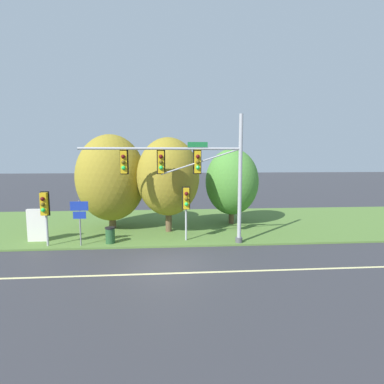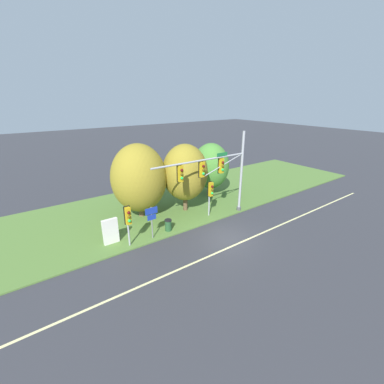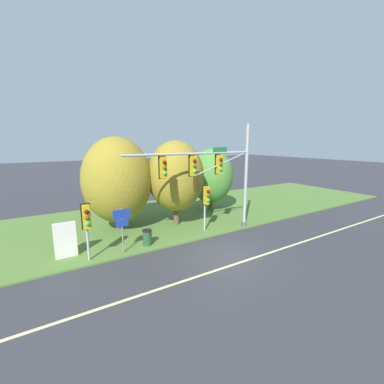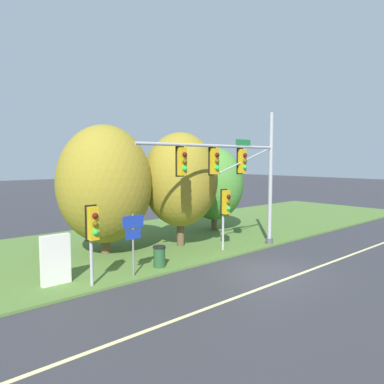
# 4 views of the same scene
# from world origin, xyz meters

# --- Properties ---
(ground_plane) EXTENTS (160.00, 160.00, 0.00)m
(ground_plane) POSITION_xyz_m (0.00, 0.00, 0.00)
(ground_plane) COLOR #333338
(lane_stripe) EXTENTS (36.00, 0.16, 0.01)m
(lane_stripe) POSITION_xyz_m (0.00, -1.20, 0.00)
(lane_stripe) COLOR beige
(lane_stripe) RESTS_ON ground
(grass_verge) EXTENTS (48.00, 11.50, 0.10)m
(grass_verge) POSITION_xyz_m (0.00, 8.25, 0.05)
(grass_verge) COLOR #517533
(grass_verge) RESTS_ON ground
(traffic_signal_mast) EXTENTS (9.03, 0.49, 7.26)m
(traffic_signal_mast) POSITION_xyz_m (1.40, 2.86, 4.35)
(traffic_signal_mast) COLOR #9EA0A5
(traffic_signal_mast) RESTS_ON grass_verge
(pedestrian_signal_near_kerb) EXTENTS (0.46, 0.55, 3.05)m
(pedestrian_signal_near_kerb) POSITION_xyz_m (-6.53, 2.88, 2.30)
(pedestrian_signal_near_kerb) COLOR #9EA0A5
(pedestrian_signal_near_kerb) RESTS_ON grass_verge
(pedestrian_signal_further_along) EXTENTS (0.46, 0.55, 3.19)m
(pedestrian_signal_further_along) POSITION_xyz_m (1.18, 3.44, 2.42)
(pedestrian_signal_further_along) COLOR #9EA0A5
(pedestrian_signal_further_along) RESTS_ON grass_verge
(route_sign_post) EXTENTS (0.97, 0.08, 2.53)m
(route_sign_post) POSITION_xyz_m (-4.73, 2.98, 1.82)
(route_sign_post) COLOR slate
(route_sign_post) RESTS_ON grass_verge
(tree_nearest_road) EXTENTS (4.69, 4.69, 6.42)m
(tree_nearest_road) POSITION_xyz_m (-3.73, 7.07, 3.58)
(tree_nearest_road) COLOR brown
(tree_nearest_road) RESTS_ON grass_verge
(tree_left_of_mast) EXTENTS (4.06, 4.06, 6.16)m
(tree_left_of_mast) POSITION_xyz_m (0.15, 5.82, 3.71)
(tree_left_of_mast) COLOR brown
(tree_left_of_mast) RESTS_ON grass_verge
(tree_behind_signpost) EXTENTS (3.84, 3.84, 5.50)m
(tree_behind_signpost) POSITION_xyz_m (4.78, 7.82, 3.19)
(tree_behind_signpost) COLOR brown
(tree_behind_signpost) RESTS_ON grass_verge
(info_kiosk) EXTENTS (1.10, 0.24, 1.90)m
(info_kiosk) POSITION_xyz_m (-7.48, 4.08, 1.04)
(info_kiosk) COLOR silver
(info_kiosk) RESTS_ON grass_verge
(trash_bin) EXTENTS (0.56, 0.56, 0.93)m
(trash_bin) POSITION_xyz_m (-3.18, 3.32, 0.57)
(trash_bin) COLOR #234C28
(trash_bin) RESTS_ON grass_verge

